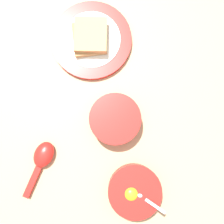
% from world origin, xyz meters
% --- Properties ---
extents(ground_plane, '(3.00, 3.00, 0.00)m').
position_xyz_m(ground_plane, '(0.00, 0.00, 0.00)').
color(ground_plane, tan).
extents(egg_bowl, '(0.14, 0.13, 0.08)m').
position_xyz_m(egg_bowl, '(0.18, -0.19, 0.03)').
color(egg_bowl, red).
rests_on(egg_bowl, ground_plane).
extents(toast_plate, '(0.22, 0.22, 0.02)m').
position_xyz_m(toast_plate, '(-0.02, 0.18, 0.01)').
color(toast_plate, red).
rests_on(toast_plate, ground_plane).
extents(toast_sandwich, '(0.11, 0.12, 0.03)m').
position_xyz_m(toast_sandwich, '(-0.03, 0.18, 0.03)').
color(toast_sandwich, tan).
rests_on(toast_sandwich, toast_plate).
extents(soup_spoon, '(0.06, 0.16, 0.03)m').
position_xyz_m(soup_spoon, '(-0.07, -0.16, 0.01)').
color(soup_spoon, red).
rests_on(soup_spoon, ground_plane).
extents(congee_bowl, '(0.13, 0.13, 0.05)m').
position_xyz_m(congee_bowl, '(0.09, -0.02, 0.03)').
color(congee_bowl, red).
rests_on(congee_bowl, ground_plane).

